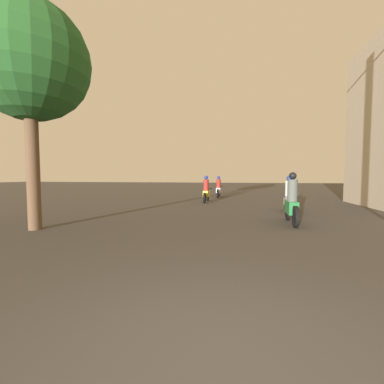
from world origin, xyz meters
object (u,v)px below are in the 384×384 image
at_px(street_tree, 29,62).
at_px(motorcycle_white, 219,189).
at_px(motorcycle_green, 292,204).
at_px(motorcycle_silver, 289,198).
at_px(motorcycle_yellow, 206,191).

bearing_deg(street_tree, motorcycle_white, 71.95).
distance_m(motorcycle_green, street_tree, 8.97).
xyz_separation_m(motorcycle_silver, motorcycle_white, (-3.75, 7.60, -0.01)).
bearing_deg(motorcycle_white, street_tree, -106.49).
distance_m(motorcycle_green, motorcycle_white, 10.93).
height_order(motorcycle_silver, street_tree, street_tree).
bearing_deg(motorcycle_silver, motorcycle_white, 111.28).
height_order(motorcycle_yellow, street_tree, street_tree).
bearing_deg(motorcycle_silver, motorcycle_yellow, 133.04).
relative_size(motorcycle_green, motorcycle_silver, 1.08).
xyz_separation_m(motorcycle_yellow, motorcycle_white, (0.39, 3.87, -0.01)).
xyz_separation_m(motorcycle_green, motorcycle_yellow, (-3.77, 6.52, -0.03)).
bearing_deg(motorcycle_silver, motorcycle_green, -102.57).
xyz_separation_m(motorcycle_yellow, street_tree, (-3.80, -8.99, 4.15)).
distance_m(motorcycle_silver, motorcycle_yellow, 5.57).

